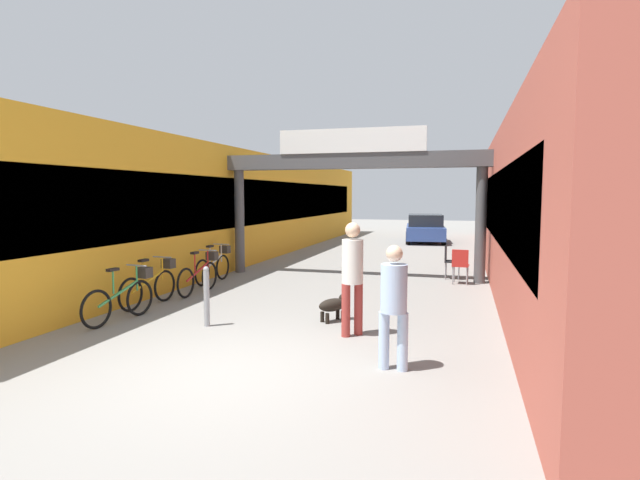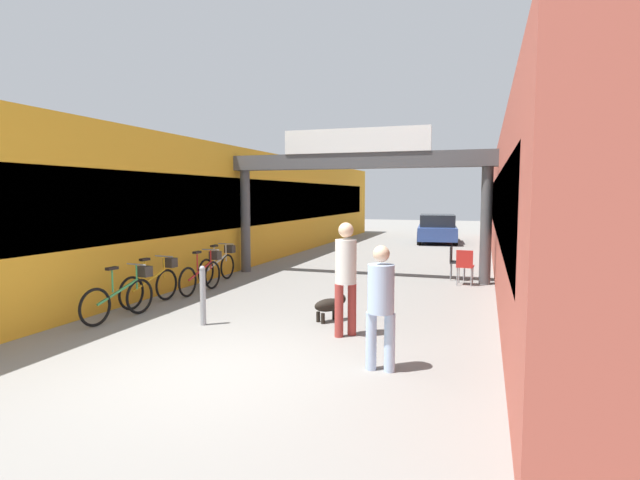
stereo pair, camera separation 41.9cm
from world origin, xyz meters
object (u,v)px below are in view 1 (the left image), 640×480
(bicycle_silver_farthest, at_px, (215,265))
(bollard_post_metal, at_px, (207,296))
(pedestrian_with_dog, at_px, (352,271))
(bicycle_orange_second, at_px, (152,284))
(cafe_chair_red_nearer, at_px, (460,263))
(cafe_chair_black_farther, at_px, (449,259))
(parked_car_blue, at_px, (425,229))
(bicycle_green_nearest, at_px, (124,296))
(pedestrian_companion, at_px, (394,299))
(bicycle_red_third, at_px, (201,274))
(dog_on_leash, at_px, (335,305))

(bicycle_silver_farthest, distance_m, bollard_post_metal, 4.45)
(pedestrian_with_dog, xyz_separation_m, bicycle_silver_farthest, (-4.49, 3.87, -0.62))
(bicycle_orange_second, xyz_separation_m, cafe_chair_red_nearer, (6.05, 4.25, 0.10))
(cafe_chair_black_farther, bearing_deg, parked_car_blue, 97.61)
(bicycle_green_nearest, height_order, cafe_chair_black_farther, bicycle_green_nearest)
(pedestrian_with_dog, bearing_deg, bicycle_green_nearest, -177.51)
(cafe_chair_red_nearer, xyz_separation_m, parked_car_blue, (-1.71, 11.44, 0.10))
(bicycle_orange_second, bearing_deg, cafe_chair_black_farther, 41.23)
(bicycle_green_nearest, height_order, parked_car_blue, parked_car_blue)
(pedestrian_companion, relative_size, bicycle_red_third, 0.96)
(bicycle_green_nearest, distance_m, bollard_post_metal, 1.64)
(bicycle_green_nearest, distance_m, bicycle_orange_second, 1.24)
(bicycle_green_nearest, relative_size, bicycle_silver_farthest, 1.00)
(bicycle_green_nearest, height_order, bicycle_red_third, same)
(bicycle_red_third, xyz_separation_m, cafe_chair_red_nearer, (5.75, 2.81, 0.10))
(dog_on_leash, relative_size, cafe_chair_black_farther, 0.72)
(cafe_chair_red_nearer, bearing_deg, cafe_chair_black_farther, 109.91)
(dog_on_leash, bearing_deg, pedestrian_companion, -58.77)
(pedestrian_companion, distance_m, cafe_chair_black_farther, 7.50)
(cafe_chair_black_farther, bearing_deg, dog_on_leash, -109.27)
(pedestrian_companion, bearing_deg, pedestrian_with_dog, 121.30)
(bicycle_silver_farthest, relative_size, cafe_chair_black_farther, 1.90)
(pedestrian_with_dog, xyz_separation_m, pedestrian_companion, (0.85, -1.39, -0.13))
(dog_on_leash, xyz_separation_m, parked_car_blue, (0.42, 15.90, 0.35))
(pedestrian_with_dog, xyz_separation_m, bicycle_orange_second, (-4.41, 1.04, -0.62))
(pedestrian_companion, distance_m, parked_car_blue, 18.14)
(pedestrian_companion, height_order, dog_on_leash, pedestrian_companion)
(bicycle_silver_farthest, relative_size, bollard_post_metal, 1.63)
(dog_on_leash, bearing_deg, bicycle_silver_farthest, 142.66)
(bollard_post_metal, bearing_deg, bicycle_green_nearest, -178.12)
(bicycle_orange_second, height_order, parked_car_blue, parked_car_blue)
(cafe_chair_black_farther, bearing_deg, bollard_post_metal, -121.93)
(bicycle_silver_farthest, relative_size, parked_car_blue, 0.41)
(bicycle_orange_second, height_order, cafe_chair_red_nearer, bicycle_orange_second)
(pedestrian_with_dog, bearing_deg, bollard_post_metal, -177.12)
(dog_on_leash, relative_size, parked_car_blue, 0.16)
(bicycle_green_nearest, height_order, bollard_post_metal, bollard_post_metal)
(bicycle_orange_second, distance_m, bicycle_red_third, 1.47)
(pedestrian_with_dog, height_order, pedestrian_companion, pedestrian_with_dog)
(cafe_chair_red_nearer, distance_m, parked_car_blue, 11.57)
(dog_on_leash, distance_m, bollard_post_metal, 2.25)
(cafe_chair_red_nearer, bearing_deg, bicycle_silver_farthest, -166.96)
(pedestrian_companion, distance_m, bicycle_silver_farthest, 7.51)
(pedestrian_companion, distance_m, bicycle_red_third, 6.31)
(pedestrian_with_dog, relative_size, bollard_post_metal, 1.75)
(bicycle_orange_second, distance_m, parked_car_blue, 16.28)
(bicycle_silver_farthest, bearing_deg, bicycle_orange_second, -88.52)
(bicycle_orange_second, xyz_separation_m, parked_car_blue, (4.34, 15.69, 0.21))
(parked_car_blue, bearing_deg, cafe_chair_black_farther, -82.39)
(bicycle_silver_farthest, height_order, bollard_post_metal, bollard_post_metal)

